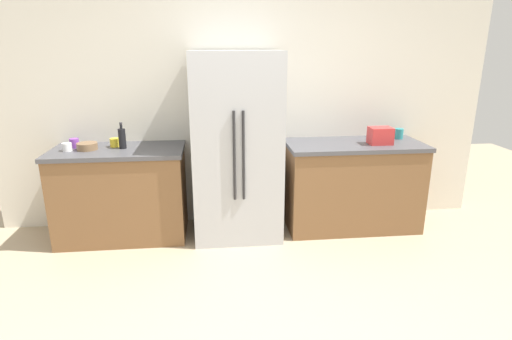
{
  "coord_description": "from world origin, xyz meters",
  "views": [
    {
      "loc": [
        -0.33,
        -2.18,
        1.8
      ],
      "look_at": [
        -0.04,
        0.49,
        0.99
      ],
      "focal_mm": 28.8,
      "sensor_mm": 36.0,
      "label": 1
    }
  ],
  "objects_px": {
    "cup_c": "(399,134)",
    "bowl_a": "(87,146)",
    "toaster": "(380,136)",
    "cup_a": "(67,147)",
    "bottle_a": "(122,138)",
    "cup_b": "(115,143)",
    "cup_d": "(74,143)",
    "refrigerator": "(237,147)"
  },
  "relations": [
    {
      "from": "cup_c",
      "to": "bowl_a",
      "type": "xyz_separation_m",
      "value": [
        -3.06,
        -0.15,
        -0.02
      ]
    },
    {
      "from": "cup_c",
      "to": "cup_d",
      "type": "height_order",
      "value": "cup_c"
    },
    {
      "from": "refrigerator",
      "to": "cup_d",
      "type": "relative_size",
      "value": 20.44
    },
    {
      "from": "refrigerator",
      "to": "bottle_a",
      "type": "relative_size",
      "value": 7.21
    },
    {
      "from": "bottle_a",
      "to": "cup_d",
      "type": "distance_m",
      "value": 0.47
    },
    {
      "from": "refrigerator",
      "to": "bottle_a",
      "type": "height_order",
      "value": "refrigerator"
    },
    {
      "from": "toaster",
      "to": "bowl_a",
      "type": "relative_size",
      "value": 1.18
    },
    {
      "from": "cup_b",
      "to": "bottle_a",
      "type": "bearing_deg",
      "value": -41.46
    },
    {
      "from": "cup_a",
      "to": "cup_d",
      "type": "xyz_separation_m",
      "value": [
        0.03,
        0.13,
        0.01
      ]
    },
    {
      "from": "toaster",
      "to": "cup_a",
      "type": "height_order",
      "value": "toaster"
    },
    {
      "from": "cup_d",
      "to": "bottle_a",
      "type": "bearing_deg",
      "value": -9.93
    },
    {
      "from": "toaster",
      "to": "cup_d",
      "type": "xyz_separation_m",
      "value": [
        -2.91,
        0.16,
        -0.04
      ]
    },
    {
      "from": "refrigerator",
      "to": "bowl_a",
      "type": "height_order",
      "value": "refrigerator"
    },
    {
      "from": "cup_a",
      "to": "cup_b",
      "type": "relative_size",
      "value": 0.93
    },
    {
      "from": "toaster",
      "to": "cup_b",
      "type": "relative_size",
      "value": 2.42
    },
    {
      "from": "refrigerator",
      "to": "cup_d",
      "type": "distance_m",
      "value": 1.52
    },
    {
      "from": "cup_a",
      "to": "toaster",
      "type": "bearing_deg",
      "value": -0.6
    },
    {
      "from": "bottle_a",
      "to": "refrigerator",
      "type": "bearing_deg",
      "value": -2.68
    },
    {
      "from": "refrigerator",
      "to": "toaster",
      "type": "distance_m",
      "value": 1.4
    },
    {
      "from": "cup_d",
      "to": "bowl_a",
      "type": "bearing_deg",
      "value": -34.2
    },
    {
      "from": "refrigerator",
      "to": "cup_a",
      "type": "height_order",
      "value": "refrigerator"
    },
    {
      "from": "bowl_a",
      "to": "toaster",
      "type": "bearing_deg",
      "value": -1.37
    },
    {
      "from": "toaster",
      "to": "bottle_a",
      "type": "xyz_separation_m",
      "value": [
        -2.45,
        0.08,
        0.02
      ]
    },
    {
      "from": "cup_a",
      "to": "cup_b",
      "type": "xyz_separation_m",
      "value": [
        0.4,
        0.13,
        0.0
      ]
    },
    {
      "from": "toaster",
      "to": "cup_b",
      "type": "height_order",
      "value": "toaster"
    },
    {
      "from": "refrigerator",
      "to": "toaster",
      "type": "xyz_separation_m",
      "value": [
        1.4,
        -0.03,
        0.08
      ]
    },
    {
      "from": "cup_a",
      "to": "bowl_a",
      "type": "relative_size",
      "value": 0.46
    },
    {
      "from": "cup_d",
      "to": "bowl_a",
      "type": "height_order",
      "value": "cup_d"
    },
    {
      "from": "refrigerator",
      "to": "cup_a",
      "type": "distance_m",
      "value": 1.54
    },
    {
      "from": "refrigerator",
      "to": "cup_b",
      "type": "distance_m",
      "value": 1.15
    },
    {
      "from": "cup_b",
      "to": "cup_c",
      "type": "bearing_deg",
      "value": 1.06
    },
    {
      "from": "cup_a",
      "to": "cup_b",
      "type": "bearing_deg",
      "value": 17.92
    },
    {
      "from": "toaster",
      "to": "bowl_a",
      "type": "distance_m",
      "value": 2.77
    },
    {
      "from": "cup_a",
      "to": "cup_d",
      "type": "bearing_deg",
      "value": 79.16
    },
    {
      "from": "refrigerator",
      "to": "bottle_a",
      "type": "distance_m",
      "value": 1.06
    },
    {
      "from": "bottle_a",
      "to": "bowl_a",
      "type": "bearing_deg",
      "value": -177.17
    },
    {
      "from": "refrigerator",
      "to": "cup_b",
      "type": "xyz_separation_m",
      "value": [
        -1.14,
        0.13,
        0.04
      ]
    },
    {
      "from": "bottle_a",
      "to": "cup_d",
      "type": "xyz_separation_m",
      "value": [
        -0.46,
        0.08,
        -0.05
      ]
    },
    {
      "from": "cup_c",
      "to": "refrigerator",
      "type": "bearing_deg",
      "value": -173.94
    },
    {
      "from": "refrigerator",
      "to": "cup_a",
      "type": "xyz_separation_m",
      "value": [
        -1.54,
        -0.0,
        0.04
      ]
    },
    {
      "from": "cup_d",
      "to": "cup_b",
      "type": "bearing_deg",
      "value": -0.48
    },
    {
      "from": "bottle_a",
      "to": "cup_b",
      "type": "height_order",
      "value": "bottle_a"
    }
  ]
}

